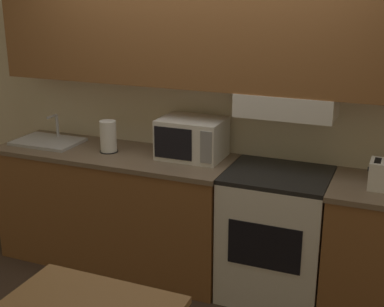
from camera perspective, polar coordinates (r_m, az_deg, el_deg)
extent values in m
plane|color=#3D2D23|center=(4.52, 2.19, -11.12)|extent=(16.00, 16.00, 0.00)
cube|color=beige|center=(4.09, 2.52, 4.92)|extent=(5.69, 0.05, 2.55)
cube|color=brown|center=(3.83, 1.65, 12.15)|extent=(3.29, 0.32, 0.69)
cube|color=white|center=(3.73, 10.06, 5.15)|extent=(0.67, 0.34, 0.16)
cube|color=brown|center=(4.35, -8.12, -5.92)|extent=(1.86, 0.63, 0.90)
cube|color=#75604C|center=(4.18, -8.40, -0.02)|extent=(1.88, 0.65, 0.04)
cube|color=brown|center=(3.82, 19.42, -10.26)|extent=(0.69, 0.63, 0.90)
cube|color=white|center=(3.90, 8.84, -8.75)|extent=(0.71, 0.62, 0.91)
cube|color=black|center=(3.72, 9.18, -2.27)|extent=(0.71, 0.62, 0.03)
cube|color=black|center=(3.60, 7.68, -9.84)|extent=(0.50, 0.01, 0.32)
cylinder|color=black|center=(3.64, 6.29, -2.41)|extent=(0.10, 0.10, 0.01)
cylinder|color=black|center=(3.57, 11.20, -3.04)|extent=(0.10, 0.10, 0.01)
cylinder|color=black|center=(3.86, 7.32, -1.24)|extent=(0.10, 0.10, 0.01)
cylinder|color=black|center=(3.80, 11.96, -1.82)|extent=(0.10, 0.10, 0.01)
cube|color=white|center=(3.95, 0.01, 1.65)|extent=(0.47, 0.36, 0.30)
cube|color=black|center=(3.82, -2.06, 1.07)|extent=(0.29, 0.01, 0.23)
cube|color=gray|center=(3.73, 1.50, 0.65)|extent=(0.08, 0.01, 0.23)
cube|color=black|center=(3.57, 18.32, -1.58)|extent=(0.01, 0.02, 0.02)
cube|color=black|center=(3.55, 19.21, -0.77)|extent=(0.04, 0.13, 0.01)
cube|color=#B7BABF|center=(4.51, -15.11, 1.24)|extent=(0.53, 0.37, 0.02)
cube|color=#4C4F54|center=(4.49, -15.25, 1.23)|extent=(0.45, 0.28, 0.01)
cylinder|color=#B7BABF|center=(4.59, -14.18, 2.93)|extent=(0.02, 0.02, 0.18)
cylinder|color=#B7BABF|center=(4.52, -14.71, 3.85)|extent=(0.02, 0.12, 0.02)
cylinder|color=black|center=(4.18, -8.84, 0.24)|extent=(0.14, 0.14, 0.01)
cylinder|color=white|center=(4.14, -8.92, 1.85)|extent=(0.13, 0.13, 0.24)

